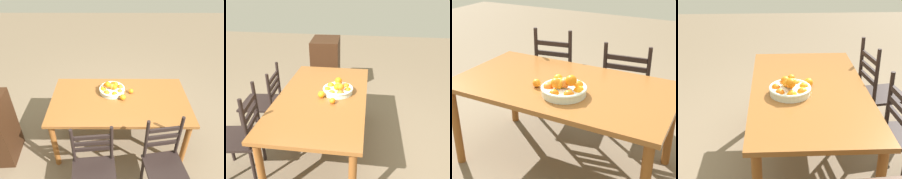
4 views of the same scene
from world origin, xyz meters
TOP-DOWN VIEW (x-y plane):
  - ground_plane at (0.00, 0.00)m, footprint 12.00×12.00m
  - dining_table at (0.00, 0.00)m, footprint 1.73×0.95m
  - chair_near_window at (-0.46, 0.74)m, footprint 0.47×0.47m
  - fruit_bowl at (0.10, -0.16)m, footprint 0.34×0.34m
  - orange_loose_0 at (-0.15, -0.14)m, footprint 0.06×0.06m
  - orange_loose_1 at (-0.04, 0.00)m, footprint 0.07×0.07m

SIDE VIEW (x-z plane):
  - ground_plane at x=0.00m, z-range 0.00..0.00m
  - chair_near_window at x=-0.46m, z-range -0.03..0.95m
  - dining_table at x=0.00m, z-range 0.29..1.03m
  - orange_loose_0 at x=-0.15m, z-range 0.74..0.80m
  - orange_loose_1 at x=-0.04m, z-range 0.74..0.81m
  - fruit_bowl at x=0.10m, z-range 0.71..0.87m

